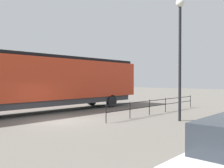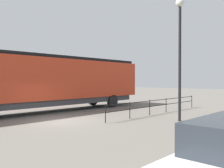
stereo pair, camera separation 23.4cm
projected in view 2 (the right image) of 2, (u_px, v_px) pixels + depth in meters
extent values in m
plane|color=#666059|center=(62.00, 121.00, 14.73)|extent=(120.00, 120.00, 0.00)
cube|color=red|center=(51.00, 79.00, 18.90)|extent=(2.89, 17.22, 3.03)
cube|color=black|center=(116.00, 84.00, 24.33)|extent=(2.77, 2.39, 2.12)
cube|color=black|center=(51.00, 58.00, 18.88)|extent=(2.60, 16.53, 0.24)
cube|color=#38383D|center=(51.00, 102.00, 18.93)|extent=(2.60, 15.85, 0.45)
cylinder|color=black|center=(93.00, 100.00, 23.84)|extent=(0.30, 1.10, 1.10)
cylinder|color=black|center=(112.00, 101.00, 22.08)|extent=(0.30, 1.10, 1.10)
cylinder|color=black|center=(180.00, 63.00, 14.52)|extent=(0.16, 0.16, 6.82)
sphere|color=silver|center=(180.00, 3.00, 14.47)|extent=(0.50, 0.50, 0.50)
cube|color=black|center=(158.00, 100.00, 17.89)|extent=(0.04, 10.94, 0.04)
cube|color=black|center=(158.00, 105.00, 17.89)|extent=(0.04, 10.94, 0.04)
cylinder|color=black|center=(105.00, 114.00, 13.89)|extent=(0.05, 0.05, 1.07)
cylinder|color=black|center=(130.00, 110.00, 15.49)|extent=(0.05, 0.05, 1.07)
cylinder|color=black|center=(150.00, 107.00, 17.09)|extent=(0.05, 0.05, 1.07)
cylinder|color=black|center=(166.00, 105.00, 18.69)|extent=(0.05, 0.05, 1.07)
cylinder|color=black|center=(180.00, 103.00, 20.29)|extent=(0.05, 0.05, 1.07)
cylinder|color=black|center=(192.00, 101.00, 21.89)|extent=(0.05, 0.05, 1.07)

